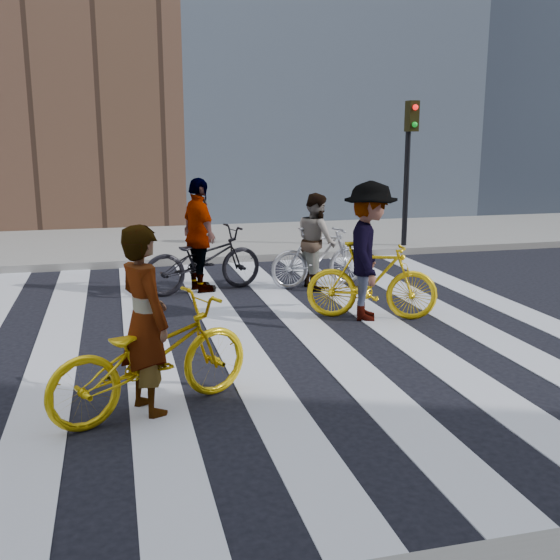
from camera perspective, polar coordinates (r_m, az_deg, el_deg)
name	(u,v)px	position (r m, az deg, el deg)	size (l,w,h in m)	color
ground	(272,333)	(8.79, -0.71, -4.66)	(100.00, 100.00, 0.00)	black
sidewalk_far	(199,242)	(15.99, -7.06, 3.32)	(100.00, 5.00, 0.15)	gray
zebra_crosswalk	(272,333)	(8.79, -0.71, -4.62)	(8.25, 10.00, 0.01)	silver
traffic_signal	(409,150)	(14.92, 11.18, 11.05)	(0.22, 0.42, 3.33)	black
bike_yellow_left	(152,356)	(6.34, -11.09, -6.55)	(0.72, 2.08, 1.09)	#E3B80C
bike_silver_mid	(319,257)	(11.37, 3.41, 2.02)	(0.50, 1.77, 1.06)	#B4B5BF
bike_yellow_right	(372,281)	(9.45, 7.99, -0.06)	(0.53, 1.86, 1.12)	yellow
bike_dark_rear	(203,260)	(11.07, -6.72, 1.76)	(0.73, 2.09, 1.10)	black
rider_left	(145,320)	(6.23, -11.69, -3.47)	(0.66, 0.43, 1.81)	slate
rider_mid	(316,241)	(11.30, 3.19, 3.45)	(0.80, 0.62, 1.64)	slate
rider_right	(369,251)	(9.35, 7.79, 2.49)	(1.28, 0.73, 1.97)	slate
rider_rear	(199,236)	(11.00, -7.03, 3.85)	(1.12, 0.47, 1.92)	slate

